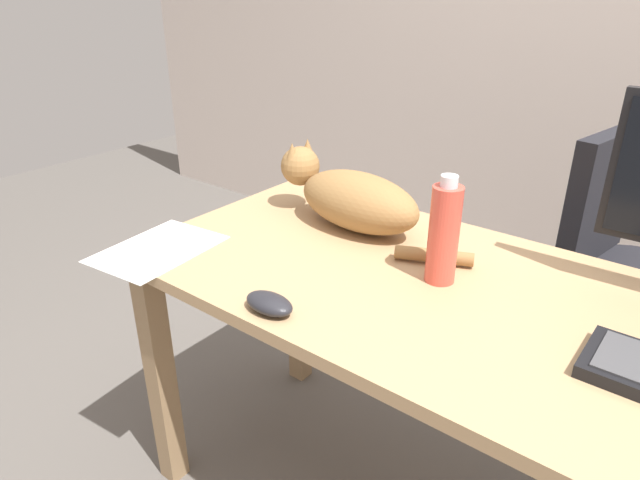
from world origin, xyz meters
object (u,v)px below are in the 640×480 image
at_px(office_chair, 621,307).
at_px(water_bottle, 444,233).
at_px(computer_mouse, 269,303).
at_px(cat, 352,197).

bearing_deg(office_chair, water_bottle, -110.48).
relative_size(office_chair, computer_mouse, 8.60).
bearing_deg(computer_mouse, water_bottle, 57.51).
bearing_deg(water_bottle, office_chair, 69.52).
xyz_separation_m(office_chair, computer_mouse, (-0.49, -1.07, 0.35)).
relative_size(office_chair, water_bottle, 3.93).
height_order(office_chair, water_bottle, water_bottle).
bearing_deg(computer_mouse, cat, 104.93).
bearing_deg(office_chair, cat, -134.13).
xyz_separation_m(cat, computer_mouse, (0.12, -0.45, -0.06)).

